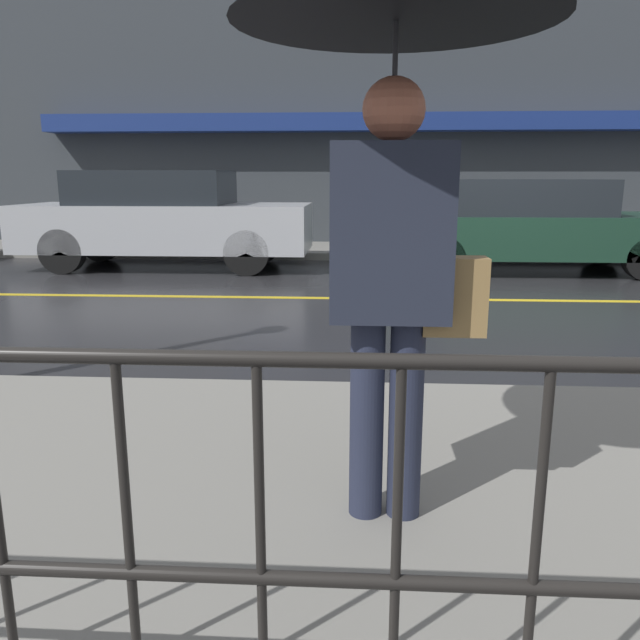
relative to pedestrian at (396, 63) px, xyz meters
name	(u,v)px	position (x,y,z in m)	size (l,w,h in m)	color
ground_plane	(503,300)	(1.71, 5.40, -1.89)	(80.00, 80.00, 0.00)	#262628
sidewalk_far	(449,251)	(1.71, 10.18, -1.83)	(28.00, 2.16, 0.13)	gray
lane_marking	(504,300)	(1.71, 5.40, -1.89)	(25.20, 0.12, 0.01)	gold
building_storefront	(447,124)	(1.71, 11.38, 0.70)	(28.00, 0.85, 5.19)	#383D42
pedestrian	(396,63)	(0.00, 0.00, 0.00)	(1.18, 1.18, 2.17)	#23283D
car_silver	(164,219)	(-3.37, 8.00, -1.07)	(4.77, 1.74, 1.61)	#B2B5BA
car_dark_green	(527,225)	(2.62, 8.00, -1.15)	(4.80, 1.93, 1.47)	#193828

